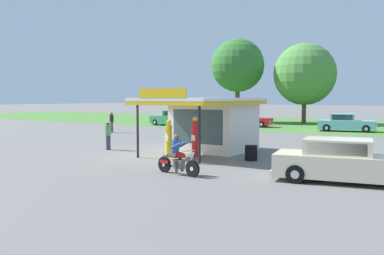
{
  "coord_description": "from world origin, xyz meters",
  "views": [
    {
      "loc": [
        13.5,
        -16.38,
        3.02
      ],
      "look_at": [
        1.13,
        2.46,
        1.4
      ],
      "focal_mm": 39.28,
      "sensor_mm": 36.0,
      "label": 1
    }
  ],
  "objects_px": {
    "gas_pump_offside": "(195,139)",
    "featured_classic_sedan": "(348,162)",
    "parked_car_back_row_left": "(346,123)",
    "parked_car_back_row_right": "(173,119)",
    "spare_tire_stack": "(251,153)",
    "parked_car_back_row_centre_right": "(247,120)",
    "gas_pump_nearside": "(169,140)",
    "motorcycle_with_rider": "(177,158)",
    "bystander_standing_back_lot": "(112,121)",
    "bystander_leaning_by_kiosk": "(108,135)"
  },
  "relations": [
    {
      "from": "parked_car_back_row_right",
      "to": "parked_car_back_row_left",
      "type": "relative_size",
      "value": 1.07
    },
    {
      "from": "gas_pump_offside",
      "to": "parked_car_back_row_right",
      "type": "distance_m",
      "value": 24.38
    },
    {
      "from": "featured_classic_sedan",
      "to": "gas_pump_offside",
      "type": "bearing_deg",
      "value": 166.46
    },
    {
      "from": "parked_car_back_row_right",
      "to": "parked_car_back_row_centre_right",
      "type": "distance_m",
      "value": 7.91
    },
    {
      "from": "parked_car_back_row_right",
      "to": "parked_car_back_row_centre_right",
      "type": "relative_size",
      "value": 1.05
    },
    {
      "from": "motorcycle_with_rider",
      "to": "parked_car_back_row_centre_right",
      "type": "distance_m",
      "value": 27.64
    },
    {
      "from": "bystander_leaning_by_kiosk",
      "to": "gas_pump_offside",
      "type": "bearing_deg",
      "value": -2.34
    },
    {
      "from": "featured_classic_sedan",
      "to": "spare_tire_stack",
      "type": "bearing_deg",
      "value": 150.56
    },
    {
      "from": "bystander_leaning_by_kiosk",
      "to": "spare_tire_stack",
      "type": "height_order",
      "value": "bystander_leaning_by_kiosk"
    },
    {
      "from": "featured_classic_sedan",
      "to": "gas_pump_nearside",
      "type": "bearing_deg",
      "value": 168.77
    },
    {
      "from": "spare_tire_stack",
      "to": "parked_car_back_row_centre_right",
      "type": "bearing_deg",
      "value": 116.18
    },
    {
      "from": "bystander_standing_back_lot",
      "to": "gas_pump_offside",
      "type": "bearing_deg",
      "value": -32.25
    },
    {
      "from": "featured_classic_sedan",
      "to": "parked_car_back_row_left",
      "type": "distance_m",
      "value": 23.82
    },
    {
      "from": "gas_pump_offside",
      "to": "parked_car_back_row_right",
      "type": "height_order",
      "value": "gas_pump_offside"
    },
    {
      "from": "parked_car_back_row_left",
      "to": "spare_tire_stack",
      "type": "xyz_separation_m",
      "value": [
        0.39,
        -20.29,
        -0.35
      ]
    },
    {
      "from": "gas_pump_offside",
      "to": "spare_tire_stack",
      "type": "relative_size",
      "value": 2.92
    },
    {
      "from": "gas_pump_offside",
      "to": "featured_classic_sedan",
      "type": "distance_m",
      "value": 7.85
    },
    {
      "from": "parked_car_back_row_centre_right",
      "to": "parked_car_back_row_left",
      "type": "bearing_deg",
      "value": -4.16
    },
    {
      "from": "featured_classic_sedan",
      "to": "parked_car_back_row_left",
      "type": "xyz_separation_m",
      "value": [
        -5.5,
        23.17,
        -0.0
      ]
    },
    {
      "from": "parked_car_back_row_left",
      "to": "bystander_standing_back_lot",
      "type": "bearing_deg",
      "value": -143.56
    },
    {
      "from": "gas_pump_nearside",
      "to": "parked_car_back_row_left",
      "type": "relative_size",
      "value": 0.36
    },
    {
      "from": "gas_pump_offside",
      "to": "parked_car_back_row_centre_right",
      "type": "height_order",
      "value": "gas_pump_offside"
    },
    {
      "from": "parked_car_back_row_left",
      "to": "parked_car_back_row_centre_right",
      "type": "distance_m",
      "value": 9.96
    },
    {
      "from": "gas_pump_nearside",
      "to": "gas_pump_offside",
      "type": "bearing_deg",
      "value": 0.0
    },
    {
      "from": "parked_car_back_row_right",
      "to": "bystander_standing_back_lot",
      "type": "xyz_separation_m",
      "value": [
        0.71,
        -9.99,
        0.22
      ]
    },
    {
      "from": "gas_pump_nearside",
      "to": "parked_car_back_row_centre_right",
      "type": "xyz_separation_m",
      "value": [
        -6.19,
        22.06,
        -0.19
      ]
    },
    {
      "from": "gas_pump_offside",
      "to": "bystander_standing_back_lot",
      "type": "bearing_deg",
      "value": 147.75
    },
    {
      "from": "motorcycle_with_rider",
      "to": "featured_classic_sedan",
      "type": "xyz_separation_m",
      "value": [
        5.94,
        2.06,
        0.06
      ]
    },
    {
      "from": "featured_classic_sedan",
      "to": "parked_car_back_row_left",
      "type": "relative_size",
      "value": 1.08
    },
    {
      "from": "gas_pump_nearside",
      "to": "motorcycle_with_rider",
      "type": "xyz_separation_m",
      "value": [
        3.3,
        -3.9,
        -0.21
      ]
    },
    {
      "from": "motorcycle_with_rider",
      "to": "bystander_leaning_by_kiosk",
      "type": "height_order",
      "value": "bystander_leaning_by_kiosk"
    },
    {
      "from": "featured_classic_sedan",
      "to": "spare_tire_stack",
      "type": "xyz_separation_m",
      "value": [
        -5.1,
        2.88,
        -0.35
      ]
    },
    {
      "from": "motorcycle_with_rider",
      "to": "bystander_leaning_by_kiosk",
      "type": "distance_m",
      "value": 8.85
    },
    {
      "from": "bystander_standing_back_lot",
      "to": "spare_tire_stack",
      "type": "bearing_deg",
      "value": -25.43
    },
    {
      "from": "bystander_standing_back_lot",
      "to": "parked_car_back_row_right",
      "type": "bearing_deg",
      "value": 94.06
    },
    {
      "from": "bystander_standing_back_lot",
      "to": "featured_classic_sedan",
      "type": "bearing_deg",
      "value": -26.38
    },
    {
      "from": "parked_car_back_row_left",
      "to": "parked_car_back_row_right",
      "type": "bearing_deg",
      "value": -172.62
    },
    {
      "from": "motorcycle_with_rider",
      "to": "featured_classic_sedan",
      "type": "height_order",
      "value": "motorcycle_with_rider"
    },
    {
      "from": "gas_pump_nearside",
      "to": "parked_car_back_row_left",
      "type": "xyz_separation_m",
      "value": [
        3.75,
        21.34,
        -0.15
      ]
    },
    {
      "from": "motorcycle_with_rider",
      "to": "gas_pump_offside",
      "type": "bearing_deg",
      "value": 113.39
    },
    {
      "from": "featured_classic_sedan",
      "to": "parked_car_back_row_right",
      "type": "xyz_separation_m",
      "value": [
        -22.77,
        20.93,
        0.02
      ]
    },
    {
      "from": "featured_classic_sedan",
      "to": "bystander_standing_back_lot",
      "type": "height_order",
      "value": "bystander_standing_back_lot"
    },
    {
      "from": "gas_pump_nearside",
      "to": "parked_car_back_row_right",
      "type": "distance_m",
      "value": 23.4
    },
    {
      "from": "motorcycle_with_rider",
      "to": "gas_pump_nearside",
      "type": "bearing_deg",
      "value": 130.29
    },
    {
      "from": "parked_car_back_row_left",
      "to": "parked_car_back_row_centre_right",
      "type": "height_order",
      "value": "parked_car_back_row_left"
    },
    {
      "from": "gas_pump_nearside",
      "to": "bystander_standing_back_lot",
      "type": "bearing_deg",
      "value": 144.6
    },
    {
      "from": "bystander_standing_back_lot",
      "to": "motorcycle_with_rider",
      "type": "bearing_deg",
      "value": -38.89
    },
    {
      "from": "gas_pump_offside",
      "to": "bystander_standing_back_lot",
      "type": "xyz_separation_m",
      "value": [
        -14.44,
        9.11,
        -0.01
      ]
    },
    {
      "from": "motorcycle_with_rider",
      "to": "bystander_standing_back_lot",
      "type": "distance_m",
      "value": 20.71
    },
    {
      "from": "parked_car_back_row_centre_right",
      "to": "bystander_leaning_by_kiosk",
      "type": "xyz_separation_m",
      "value": [
        1.69,
        -21.81,
        0.2
      ]
    }
  ]
}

